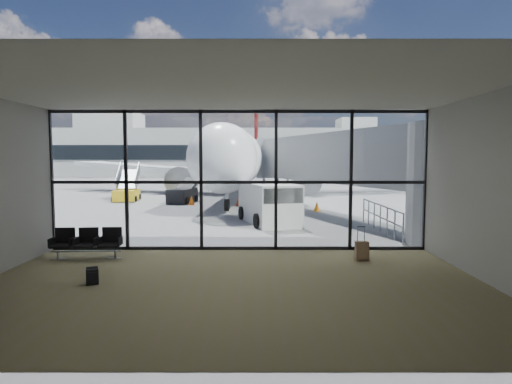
{
  "coord_description": "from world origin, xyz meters",
  "views": [
    {
      "loc": [
        0.57,
        -13.68,
        2.94
      ],
      "look_at": [
        0.56,
        3.0,
        1.65
      ],
      "focal_mm": 30.0,
      "sensor_mm": 36.0,
      "label": 1
    }
  ],
  "objects_px": {
    "airliner": "(247,159)",
    "service_van": "(269,203)",
    "backpack": "(92,276)",
    "seating_row": "(87,241)",
    "belt_loader": "(183,194)",
    "mobile_stairs": "(127,193)",
    "suitcase": "(362,251)"
  },
  "relations": [
    {
      "from": "suitcase",
      "to": "airliner",
      "type": "xyz_separation_m",
      "value": [
        -3.92,
        26.17,
        2.62
      ]
    },
    {
      "from": "seating_row",
      "to": "belt_loader",
      "type": "height_order",
      "value": "belt_loader"
    },
    {
      "from": "seating_row",
      "to": "airliner",
      "type": "bearing_deg",
      "value": 77.24
    },
    {
      "from": "backpack",
      "to": "mobile_stairs",
      "type": "height_order",
      "value": "mobile_stairs"
    },
    {
      "from": "backpack",
      "to": "airliner",
      "type": "distance_m",
      "value": 28.79
    },
    {
      "from": "airliner",
      "to": "service_van",
      "type": "height_order",
      "value": "airliner"
    },
    {
      "from": "mobile_stairs",
      "to": "belt_loader",
      "type": "bearing_deg",
      "value": -23.38
    },
    {
      "from": "suitcase",
      "to": "service_van",
      "type": "relative_size",
      "value": 0.22
    },
    {
      "from": "seating_row",
      "to": "belt_loader",
      "type": "xyz_separation_m",
      "value": [
        0.06,
        16.26,
        0.05
      ]
    },
    {
      "from": "seating_row",
      "to": "suitcase",
      "type": "bearing_deg",
      "value": -6.27
    },
    {
      "from": "suitcase",
      "to": "mobile_stairs",
      "type": "distance_m",
      "value": 21.69
    },
    {
      "from": "airliner",
      "to": "service_van",
      "type": "relative_size",
      "value": 8.17
    },
    {
      "from": "mobile_stairs",
      "to": "suitcase",
      "type": "bearing_deg",
      "value": -62.01
    },
    {
      "from": "seating_row",
      "to": "mobile_stairs",
      "type": "xyz_separation_m",
      "value": [
        -4.13,
        17.55,
        0.02
      ]
    },
    {
      "from": "suitcase",
      "to": "service_van",
      "type": "height_order",
      "value": "service_van"
    },
    {
      "from": "airliner",
      "to": "belt_loader",
      "type": "distance_m",
      "value": 10.64
    },
    {
      "from": "seating_row",
      "to": "mobile_stairs",
      "type": "height_order",
      "value": "mobile_stairs"
    },
    {
      "from": "seating_row",
      "to": "service_van",
      "type": "xyz_separation_m",
      "value": [
        5.62,
        6.93,
        0.44
      ]
    },
    {
      "from": "backpack",
      "to": "mobile_stairs",
      "type": "bearing_deg",
      "value": 81.43
    },
    {
      "from": "suitcase",
      "to": "belt_loader",
      "type": "xyz_separation_m",
      "value": [
        -8.01,
        16.63,
        0.25
      ]
    },
    {
      "from": "airliner",
      "to": "mobile_stairs",
      "type": "relative_size",
      "value": 11.55
    },
    {
      "from": "airliner",
      "to": "service_van",
      "type": "bearing_deg",
      "value": -82.39
    },
    {
      "from": "suitcase",
      "to": "airliner",
      "type": "bearing_deg",
      "value": 95.11
    },
    {
      "from": "seating_row",
      "to": "suitcase",
      "type": "distance_m",
      "value": 8.08
    },
    {
      "from": "seating_row",
      "to": "airliner",
      "type": "height_order",
      "value": "airliner"
    },
    {
      "from": "seating_row",
      "to": "suitcase",
      "type": "height_order",
      "value": "suitcase"
    },
    {
      "from": "backpack",
      "to": "mobile_stairs",
      "type": "distance_m",
      "value": 20.96
    },
    {
      "from": "backpack",
      "to": "airliner",
      "type": "bearing_deg",
      "value": 60.81
    },
    {
      "from": "seating_row",
      "to": "service_van",
      "type": "bearing_deg",
      "value": 47.37
    },
    {
      "from": "backpack",
      "to": "belt_loader",
      "type": "height_order",
      "value": "belt_loader"
    },
    {
      "from": "service_van",
      "to": "belt_loader",
      "type": "distance_m",
      "value": 10.86
    },
    {
      "from": "service_van",
      "to": "mobile_stairs",
      "type": "distance_m",
      "value": 14.42
    }
  ]
}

